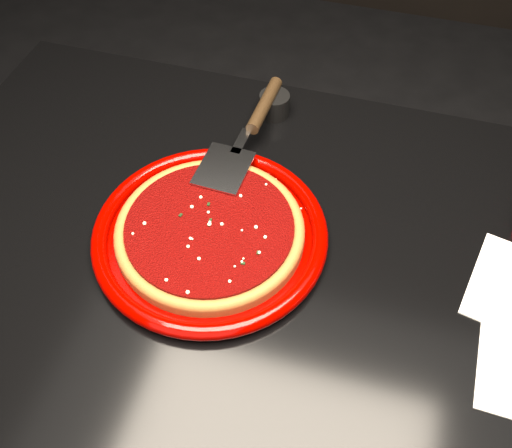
{
  "coord_description": "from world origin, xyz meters",
  "views": [
    {
      "loc": [
        0.09,
        -0.44,
        1.41
      ],
      "look_at": [
        -0.05,
        0.05,
        0.77
      ],
      "focal_mm": 40.0,
      "sensor_mm": 36.0,
      "label": 1
    }
  ],
  "objects_px": {
    "table": "(273,379)",
    "plate": "(210,234)",
    "ramekin": "(274,105)",
    "pizza_server": "(247,133)"
  },
  "relations": [
    {
      "from": "table",
      "to": "plate",
      "type": "height_order",
      "value": "plate"
    },
    {
      "from": "table",
      "to": "pizza_server",
      "type": "xyz_separation_m",
      "value": [
        -0.11,
        0.21,
        0.42
      ]
    },
    {
      "from": "plate",
      "to": "pizza_server",
      "type": "xyz_separation_m",
      "value": [
        -0.0,
        0.19,
        0.03
      ]
    },
    {
      "from": "pizza_server",
      "to": "plate",
      "type": "bearing_deg",
      "value": -86.99
    },
    {
      "from": "pizza_server",
      "to": "ramekin",
      "type": "xyz_separation_m",
      "value": [
        0.02,
        0.11,
        -0.02
      ]
    },
    {
      "from": "ramekin",
      "to": "table",
      "type": "bearing_deg",
      "value": -73.72
    },
    {
      "from": "table",
      "to": "plate",
      "type": "bearing_deg",
      "value": 167.53
    },
    {
      "from": "plate",
      "to": "ramekin",
      "type": "xyz_separation_m",
      "value": [
        0.02,
        0.29,
        0.01
      ]
    },
    {
      "from": "plate",
      "to": "ramekin",
      "type": "height_order",
      "value": "ramekin"
    },
    {
      "from": "plate",
      "to": "ramekin",
      "type": "distance_m",
      "value": 0.29
    }
  ]
}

